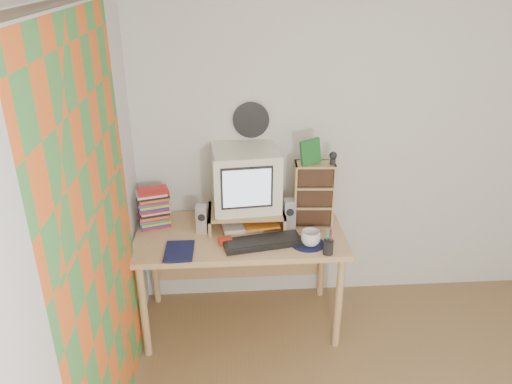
{
  "coord_description": "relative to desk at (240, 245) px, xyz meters",
  "views": [
    {
      "loc": [
        -1.12,
        -1.56,
        2.41
      ],
      "look_at": [
        -0.92,
        1.33,
        1.07
      ],
      "focal_mm": 35.0,
      "sensor_mm": 36.0,
      "label": 1
    }
  ],
  "objects": [
    {
      "name": "back_wall",
      "position": [
        1.03,
        0.31,
        0.63
      ],
      "size": [
        3.5,
        0.0,
        3.5
      ],
      "primitive_type": "plane",
      "rotation": [
        1.57,
        0.0,
        0.0
      ],
      "color": "silver",
      "rests_on": "floor"
    },
    {
      "name": "left_wall",
      "position": [
        -0.72,
        -1.44,
        0.63
      ],
      "size": [
        0.0,
        3.5,
        3.5
      ],
      "primitive_type": "plane",
      "rotation": [
        1.57,
        0.0,
        1.57
      ],
      "color": "silver",
      "rests_on": "floor"
    },
    {
      "name": "curtain",
      "position": [
        -0.68,
        -0.96,
        0.53
      ],
      "size": [
        0.0,
        2.2,
        2.2
      ],
      "primitive_type": "plane",
      "rotation": [
        1.57,
        0.0,
        1.57
      ],
      "color": "orange",
      "rests_on": "left_wall"
    },
    {
      "name": "wall_disc",
      "position": [
        0.1,
        0.29,
        0.81
      ],
      "size": [
        0.25,
        0.02,
        0.25
      ],
      "primitive_type": "cylinder",
      "rotation": [
        1.57,
        0.0,
        0.0
      ],
      "color": "black",
      "rests_on": "back_wall"
    },
    {
      "name": "desk",
      "position": [
        0.0,
        0.0,
        0.0
      ],
      "size": [
        1.4,
        0.7,
        0.75
      ],
      "color": "#D7B573",
      "rests_on": "floor"
    },
    {
      "name": "monitor_riser",
      "position": [
        0.05,
        0.04,
        0.23
      ],
      "size": [
        0.52,
        0.3,
        0.12
      ],
      "color": "tan",
      "rests_on": "desk"
    },
    {
      "name": "crt_monitor",
      "position": [
        0.05,
        0.09,
        0.46
      ],
      "size": [
        0.47,
        0.47,
        0.41
      ],
      "primitive_type": "cube",
      "rotation": [
        0.0,
        0.0,
        0.09
      ],
      "color": "#EAEACF",
      "rests_on": "monitor_riser"
    },
    {
      "name": "speaker_left",
      "position": [
        -0.25,
        -0.03,
        0.23
      ],
      "size": [
        0.08,
        0.08,
        0.19
      ],
      "primitive_type": "cube",
      "rotation": [
        0.0,
        0.0,
        -0.1
      ],
      "color": "#BCBBC0",
      "rests_on": "desk"
    },
    {
      "name": "speaker_right",
      "position": [
        0.34,
        -0.0,
        0.24
      ],
      "size": [
        0.08,
        0.08,
        0.21
      ],
      "primitive_type": "cube",
      "rotation": [
        0.0,
        0.0,
        0.09
      ],
      "color": "#BCBBC0",
      "rests_on": "desk"
    },
    {
      "name": "keyboard",
      "position": [
        0.14,
        -0.23,
        0.15
      ],
      "size": [
        0.52,
        0.26,
        0.03
      ],
      "primitive_type": "cube",
      "rotation": [
        0.0,
        0.0,
        0.18
      ],
      "color": "black",
      "rests_on": "desk"
    },
    {
      "name": "dvd_stack",
      "position": [
        -0.58,
        0.08,
        0.28
      ],
      "size": [
        0.23,
        0.19,
        0.28
      ],
      "primitive_type": null,
      "rotation": [
        0.0,
        0.0,
        0.28
      ],
      "color": "brown",
      "rests_on": "desk"
    },
    {
      "name": "cd_rack",
      "position": [
        0.51,
        0.04,
        0.36
      ],
      "size": [
        0.28,
        0.16,
        0.45
      ],
      "primitive_type": "cube",
      "rotation": [
        0.0,
        0.0,
        -0.06
      ],
      "color": "tan",
      "rests_on": "desk"
    },
    {
      "name": "mug",
      "position": [
        0.45,
        -0.26,
        0.18
      ],
      "size": [
        0.14,
        0.14,
        0.1
      ],
      "primitive_type": "imported",
      "rotation": [
        0.0,
        0.0,
        -0.08
      ],
      "color": "white",
      "rests_on": "desk"
    },
    {
      "name": "diary",
      "position": [
        -0.48,
        -0.29,
        0.16
      ],
      "size": [
        0.22,
        0.17,
        0.04
      ],
      "primitive_type": "imported",
      "rotation": [
        0.0,
        0.0,
        -0.02
      ],
      "color": "#10163D",
      "rests_on": "desk"
    },
    {
      "name": "mousepad",
      "position": [
        0.43,
        -0.24,
        0.14
      ],
      "size": [
        0.24,
        0.24,
        0.0
      ],
      "primitive_type": "cylinder",
      "rotation": [
        0.0,
        0.0,
        0.1
      ],
      "color": "#101036",
      "rests_on": "desk"
    },
    {
      "name": "pen_cup",
      "position": [
        0.54,
        -0.37,
        0.2
      ],
      "size": [
        0.07,
        0.07,
        0.13
      ],
      "primitive_type": null,
      "rotation": [
        0.0,
        0.0,
        -0.14
      ],
      "color": "black",
      "rests_on": "desk"
    },
    {
      "name": "papers",
      "position": [
        0.07,
        0.02,
        0.15
      ],
      "size": [
        0.29,
        0.23,
        0.04
      ],
      "primitive_type": null,
      "rotation": [
        0.0,
        0.0,
        0.13
      ],
      "color": "silver",
      "rests_on": "desk"
    },
    {
      "name": "red_box",
      "position": [
        -0.1,
        -0.2,
        0.16
      ],
      "size": [
        0.09,
        0.07,
        0.04
      ],
      "primitive_type": "cube",
      "rotation": [
        0.0,
        0.0,
        0.15
      ],
      "color": "#B42913",
      "rests_on": "desk"
    },
    {
      "name": "game_box",
      "position": [
        0.47,
        0.02,
        0.67
      ],
      "size": [
        0.14,
        0.07,
        0.17
      ],
      "primitive_type": "cube",
      "rotation": [
        0.0,
        0.0,
        0.32
      ],
      "color": "#1C6326",
      "rests_on": "cd_rack"
    },
    {
      "name": "webcam",
      "position": [
        0.62,
        0.01,
        0.63
      ],
      "size": [
        0.05,
        0.05,
        0.09
      ],
      "primitive_type": null,
      "rotation": [
        0.0,
        0.0,
        -0.05
      ],
      "color": "black",
      "rests_on": "cd_rack"
    }
  ]
}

